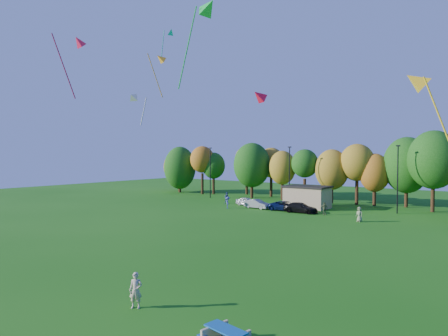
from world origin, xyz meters
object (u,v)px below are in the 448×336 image
Objects in this scene: car_a at (247,201)px; car_b at (257,204)px; kite_flyer at (136,290)px; car_d at (301,208)px; car_c at (285,206)px.

car_a is 0.94× the size of car_b.
car_d is (-8.29, 35.50, -0.24)m from kite_flyer.
car_a is 7.58m from car_c.
car_b is at bearing 92.82° from car_c.
car_d is (6.89, 0.01, 0.03)m from car_b.
car_b is (3.06, -1.83, 0.02)m from car_a.
car_d reaches higher than car_b.
car_a is at bearing 76.66° from car_d.
kite_flyer reaches higher than car_b.
car_b is 0.83× the size of car_c.
car_c is at bearing 75.26° from kite_flyer.
kite_flyer reaches higher than car_d.
car_a is 0.79× the size of car_d.
kite_flyer is 0.46× the size of car_b.
car_a is 10.12m from car_d.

